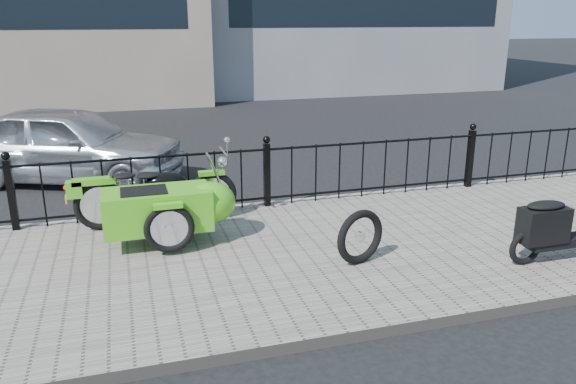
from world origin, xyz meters
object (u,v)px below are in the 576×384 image
object	(u,v)px
spare_tire	(360,237)
sedan_car	(69,144)
scooter	(561,227)
motorcycle_sidecar	(171,204)

from	to	relation	value
spare_tire	sedan_car	world-z (taller)	sedan_car
scooter	sedan_car	bearing A→B (deg)	135.63
scooter	sedan_car	xyz separation A→B (m)	(-5.73, 5.60, 0.16)
motorcycle_sidecar	scooter	xyz separation A→B (m)	(4.27, -1.95, -0.07)
motorcycle_sidecar	spare_tire	bearing A→B (deg)	-34.41
spare_tire	sedan_car	distance (m)	6.10
spare_tire	motorcycle_sidecar	bearing A→B (deg)	145.59
motorcycle_sidecar	spare_tire	world-z (taller)	motorcycle_sidecar
spare_tire	sedan_car	xyz separation A→B (m)	(-3.45, 5.02, 0.24)
sedan_car	spare_tire	bearing A→B (deg)	-121.84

